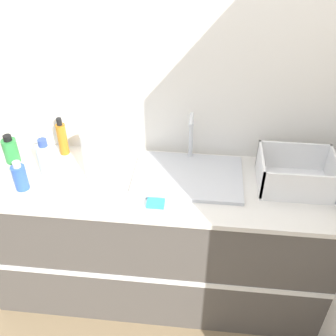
{
  "coord_description": "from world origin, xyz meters",
  "views": [
    {
      "loc": [
        0.24,
        -1.37,
        2.28
      ],
      "look_at": [
        0.07,
        0.26,
        1.05
      ],
      "focal_mm": 42.0,
      "sensor_mm": 36.0,
      "label": 1
    }
  ],
  "objects_px": {
    "paper_towel_roll": "(94,155)",
    "bottle_blue": "(20,177)",
    "bottle_amber": "(62,138)",
    "sink": "(188,174)",
    "bottle_clear": "(46,159)",
    "bottle_green": "(11,150)",
    "dish_rack": "(295,175)"
  },
  "relations": [
    {
      "from": "paper_towel_roll",
      "to": "bottle_blue",
      "type": "height_order",
      "value": "paper_towel_roll"
    },
    {
      "from": "bottle_amber",
      "to": "paper_towel_roll",
      "type": "bearing_deg",
      "value": -38.13
    },
    {
      "from": "sink",
      "to": "bottle_blue",
      "type": "relative_size",
      "value": 3.45
    },
    {
      "from": "paper_towel_roll",
      "to": "sink",
      "type": "bearing_deg",
      "value": 4.19
    },
    {
      "from": "bottle_amber",
      "to": "bottle_clear",
      "type": "distance_m",
      "value": 0.2
    },
    {
      "from": "bottle_green",
      "to": "paper_towel_roll",
      "type": "bearing_deg",
      "value": -8.71
    },
    {
      "from": "sink",
      "to": "bottle_green",
      "type": "height_order",
      "value": "sink"
    },
    {
      "from": "bottle_amber",
      "to": "bottle_green",
      "type": "xyz_separation_m",
      "value": [
        -0.27,
        -0.11,
        -0.03
      ]
    },
    {
      "from": "sink",
      "to": "bottle_amber",
      "type": "distance_m",
      "value": 0.78
    },
    {
      "from": "dish_rack",
      "to": "bottle_blue",
      "type": "distance_m",
      "value": 1.46
    },
    {
      "from": "bottle_amber",
      "to": "bottle_clear",
      "type": "bearing_deg",
      "value": -97.43
    },
    {
      "from": "sink",
      "to": "bottle_green",
      "type": "distance_m",
      "value": 1.03
    },
    {
      "from": "bottle_amber",
      "to": "bottle_clear",
      "type": "xyz_separation_m",
      "value": [
        -0.03,
        -0.2,
        -0.01
      ]
    },
    {
      "from": "bottle_clear",
      "to": "bottle_blue",
      "type": "bearing_deg",
      "value": -123.0
    },
    {
      "from": "bottle_blue",
      "to": "bottle_clear",
      "type": "height_order",
      "value": "bottle_clear"
    },
    {
      "from": "sink",
      "to": "bottle_clear",
      "type": "height_order",
      "value": "sink"
    },
    {
      "from": "sink",
      "to": "bottle_green",
      "type": "bearing_deg",
      "value": 177.69
    },
    {
      "from": "dish_rack",
      "to": "bottle_clear",
      "type": "xyz_separation_m",
      "value": [
        -1.36,
        -0.04,
        0.03
      ]
    },
    {
      "from": "sink",
      "to": "bottle_green",
      "type": "xyz_separation_m",
      "value": [
        -1.03,
        0.04,
        0.06
      ]
    },
    {
      "from": "bottle_blue",
      "to": "bottle_amber",
      "type": "xyz_separation_m",
      "value": [
        0.12,
        0.35,
        0.03
      ]
    },
    {
      "from": "sink",
      "to": "dish_rack",
      "type": "distance_m",
      "value": 0.58
    },
    {
      "from": "sink",
      "to": "bottle_amber",
      "type": "bearing_deg",
      "value": 168.55
    },
    {
      "from": "bottle_green",
      "to": "bottle_amber",
      "type": "bearing_deg",
      "value": 22.11
    },
    {
      "from": "dish_rack",
      "to": "bottle_green",
      "type": "distance_m",
      "value": 1.6
    },
    {
      "from": "paper_towel_roll",
      "to": "dish_rack",
      "type": "relative_size",
      "value": 0.69
    },
    {
      "from": "sink",
      "to": "paper_towel_roll",
      "type": "relative_size",
      "value": 2.22
    },
    {
      "from": "bottle_clear",
      "to": "sink",
      "type": "bearing_deg",
      "value": 3.57
    },
    {
      "from": "bottle_blue",
      "to": "bottle_clear",
      "type": "relative_size",
      "value": 0.77
    },
    {
      "from": "bottle_clear",
      "to": "bottle_green",
      "type": "bearing_deg",
      "value": 159.98
    },
    {
      "from": "bottle_blue",
      "to": "bottle_green",
      "type": "xyz_separation_m",
      "value": [
        -0.15,
        0.23,
        0.0
      ]
    },
    {
      "from": "paper_towel_roll",
      "to": "bottle_amber",
      "type": "xyz_separation_m",
      "value": [
        -0.24,
        0.19,
        -0.03
      ]
    },
    {
      "from": "sink",
      "to": "bottle_clear",
      "type": "bearing_deg",
      "value": -176.43
    }
  ]
}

